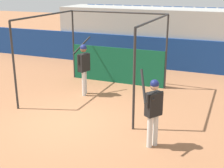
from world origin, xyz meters
The scene contains 6 objects.
ground_plane centered at (0.00, 0.00, 0.00)m, with size 60.00×60.00×0.00m, color #9E6642.
outfield_wall centered at (0.00, 6.88, 0.75)m, with size 24.00×0.12×1.49m.
bleacher_section centered at (0.00, 8.14, 1.38)m, with size 8.70×2.40×2.77m.
batting_cage centered at (0.01, 3.43, 1.23)m, with size 4.04×3.90×2.87m.
player_batter centered at (-0.58, 2.27, 1.15)m, with size 0.62×0.98×2.05m.
player_waiting centered at (2.74, -0.52, 1.06)m, with size 0.56×0.75×2.01m.
Camera 1 is at (4.47, -7.38, 3.93)m, focal length 50.00 mm.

